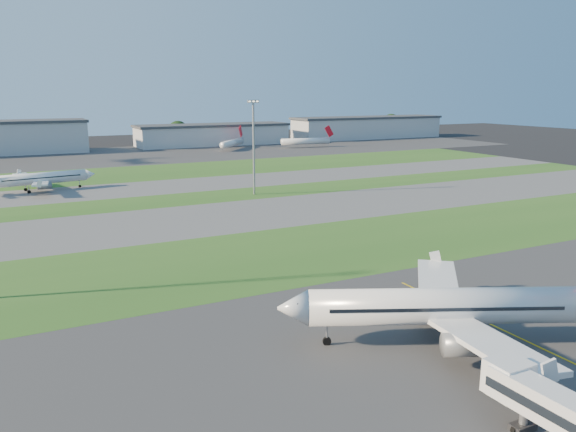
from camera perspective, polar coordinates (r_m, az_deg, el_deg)
ground at (r=63.29m, az=25.33°, el=-14.92°), size 700.00×700.00×0.00m
apron_near at (r=63.29m, az=25.33°, el=-14.91°), size 300.00×70.00×0.01m
grass_strip_a at (r=100.77m, az=1.49°, el=-3.56°), size 300.00×34.00×0.01m
taxiway_a at (r=129.86m, az=-5.45°, el=0.04°), size 300.00×32.00×0.01m
grass_strip_b at (r=152.95m, az=-8.90°, el=1.84°), size 300.00×18.00×0.01m
taxiway_b at (r=173.71m, az=-11.17°, el=3.02°), size 300.00×26.00×0.01m
grass_strip_c at (r=205.34m, az=-13.72°, el=4.34°), size 300.00×40.00×0.01m
apron_far at (r=263.70m, az=-16.78°, el=5.90°), size 400.00×80.00×0.01m
airliner_parked at (r=66.17m, az=16.59°, el=-8.85°), size 37.09×31.63×12.45m
airliner_taxiing at (r=175.60m, az=-24.17°, el=3.45°), size 32.70×27.55×10.25m
mini_jet_near at (r=281.41m, az=-5.68°, el=7.42°), size 20.24×22.58×9.48m
mini_jet_far at (r=289.94m, az=1.83°, el=7.62°), size 28.55×6.79×9.48m
light_mast_centre at (r=154.37m, az=-3.51°, el=7.62°), size 3.20×0.70×25.80m
hangar_west at (r=288.84m, az=-26.85°, el=7.14°), size 71.40×23.00×15.20m
hangar_east at (r=306.19m, az=-7.64°, el=8.22°), size 81.60×23.00×11.20m
hangar_far_east at (r=352.05m, az=8.08°, el=8.91°), size 96.90×23.00×13.20m
tree_mid_west at (r=301.08m, az=-22.06°, el=7.39°), size 9.90×9.90×10.80m
tree_mid_east at (r=314.88m, az=-11.11°, el=8.43°), size 11.55×11.55×12.60m
tree_east at (r=341.36m, az=1.32°, el=8.84°), size 10.45×10.45×11.40m
tree_far_east at (r=382.56m, az=10.43°, el=9.23°), size 12.65×12.65×13.80m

